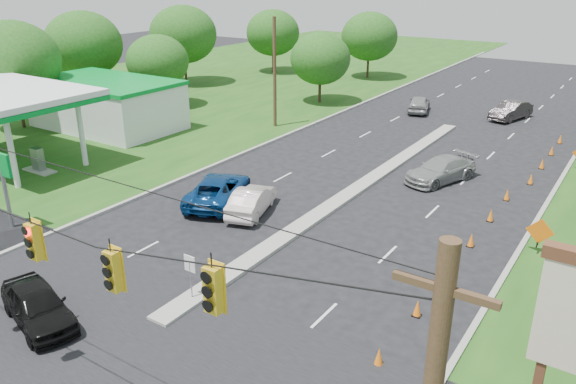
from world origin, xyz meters
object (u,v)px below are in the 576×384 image
Objects in this scene: gas_station at (91,102)px; white_sedan at (252,200)px; blue_pickup at (218,190)px; black_sedan at (38,305)px.

gas_station is 4.41× the size of white_sedan.
blue_pickup is at bearing -17.78° from gas_station.
white_sedan is (20.37, -5.86, -1.84)m from gas_station.
gas_station is 18.90m from blue_pickup.
blue_pickup is (17.92, -5.75, -1.77)m from gas_station.
gas_station is 4.43× the size of black_sedan.
black_sedan is at bearing 69.90° from white_sedan.
blue_pickup is (-2.46, 0.11, 0.07)m from white_sedan.
white_sedan is 2.46m from blue_pickup.
blue_pickup is (-1.93, 12.80, 0.05)m from black_sedan.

